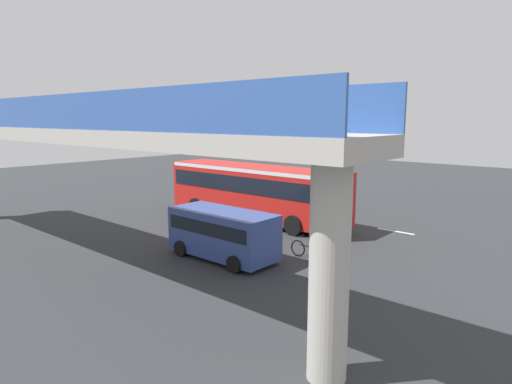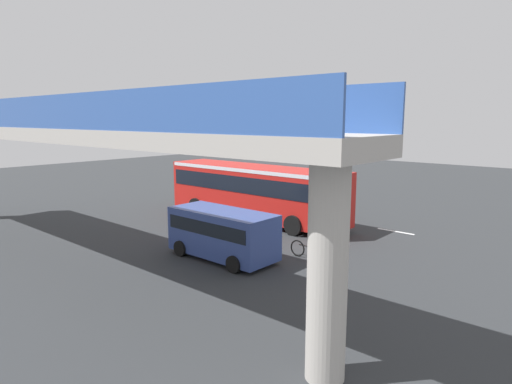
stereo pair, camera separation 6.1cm
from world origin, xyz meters
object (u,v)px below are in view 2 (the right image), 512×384
(bicycle_black, at_px, (308,250))
(parked_van, at_px, (222,231))
(pedestrian, at_px, (278,192))
(city_bus, at_px, (255,188))

(bicycle_black, bearing_deg, parked_van, 39.74)
(parked_van, xyz_separation_m, pedestrian, (5.38, -10.62, -0.30))
(parked_van, distance_m, pedestrian, 11.91)
(parked_van, height_order, pedestrian, parked_van)
(city_bus, distance_m, pedestrian, 4.86)
(city_bus, height_order, bicycle_black, city_bus)
(pedestrian, bearing_deg, bicycle_black, 134.34)
(city_bus, bearing_deg, parked_van, 120.18)
(city_bus, xyz_separation_m, parked_van, (-3.61, 6.20, -0.70))
(parked_van, distance_m, bicycle_black, 3.68)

